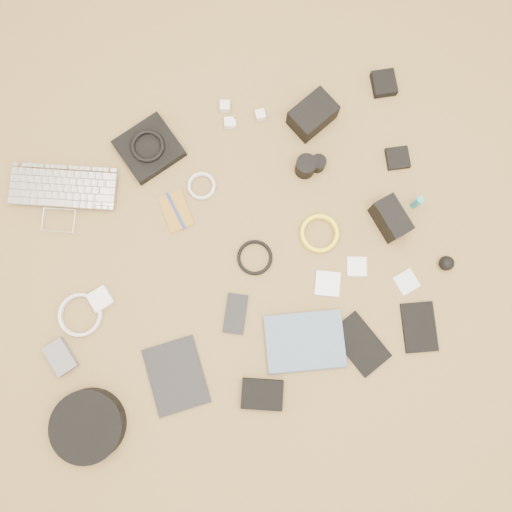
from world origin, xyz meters
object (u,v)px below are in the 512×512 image
object	(u,v)px
dslr_camera	(313,115)
headphone_case	(88,426)
paperback	(308,371)
laptop	(62,202)
phone	(236,314)
tablet	(176,376)

from	to	relation	value
dslr_camera	headphone_case	xyz separation A→B (m)	(-0.98, -0.78, -0.01)
headphone_case	dslr_camera	bearing A→B (deg)	38.64
dslr_camera	headphone_case	bearing A→B (deg)	-165.95
headphone_case	paperback	distance (m)	0.72
dslr_camera	paperback	bearing A→B (deg)	-132.50
laptop	phone	world-z (taller)	laptop
phone	paperback	world-z (taller)	paperback
paperback	phone	bearing A→B (deg)	46.64
laptop	headphone_case	xyz separation A→B (m)	(-0.08, -0.73, 0.02)
phone	headphone_case	size ratio (longest dim) A/B	0.57
laptop	phone	bearing A→B (deg)	-28.81
headphone_case	paperback	size ratio (longest dim) A/B	0.91
paperback	tablet	bearing A→B (deg)	86.76
tablet	headphone_case	xyz separation A→B (m)	(-0.30, -0.07, 0.03)
dslr_camera	phone	world-z (taller)	dslr_camera
dslr_camera	tablet	xyz separation A→B (m)	(-0.68, -0.71, -0.04)
phone	laptop	bearing A→B (deg)	155.38
dslr_camera	tablet	world-z (taller)	dslr_camera
dslr_camera	paperback	xyz separation A→B (m)	(-0.26, -0.82, -0.03)
laptop	paperback	distance (m)	1.00
dslr_camera	headphone_case	size ratio (longest dim) A/B	0.65
phone	headphone_case	world-z (taller)	headphone_case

